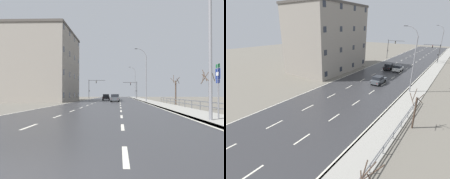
{
  "view_description": "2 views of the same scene",
  "coord_description": "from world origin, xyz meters",
  "views": [
    {
      "loc": [
        2.18,
        -4.32,
        1.67
      ],
      "look_at": [
        0.12,
        61.64,
        2.87
      ],
      "focal_mm": 37.93,
      "sensor_mm": 36.0,
      "label": 1
    },
    {
      "loc": [
        13.85,
        13.99,
        10.87
      ],
      "look_at": [
        0.0,
        33.04,
        2.05
      ],
      "focal_mm": 27.42,
      "sensor_mm": 36.0,
      "label": 2
    }
  ],
  "objects": [
    {
      "name": "car_far_left",
      "position": [
        -1.3,
        57.58,
        0.8
      ],
      "size": [
        1.9,
        4.13,
        1.57
      ],
      "rotation": [
        0.0,
        0.0,
        0.02
      ],
      "color": "black",
      "rests_on": "ground"
    },
    {
      "name": "car_near_right",
      "position": [
        1.29,
        44.9,
        0.8
      ],
      "size": [
        1.94,
        4.15,
        1.57
      ],
      "rotation": [
        0.0,
        0.0,
        -0.03
      ],
      "color": "#474C51",
      "rests_on": "ground"
    },
    {
      "name": "sidewalk_right",
      "position": [
        8.43,
        60.0,
        0.06
      ],
      "size": [
        3.0,
        120.0,
        0.12
      ],
      "color": "gray",
      "rests_on": "ground"
    },
    {
      "name": "street_lamp_midground",
      "position": [
        7.46,
        43.71,
        5.36
      ],
      "size": [
        2.4,
        0.24,
        10.94
      ],
      "color": "slate",
      "rests_on": "ground"
    },
    {
      "name": "guardrail",
      "position": [
        9.85,
        22.36,
        0.71
      ],
      "size": [
        0.07,
        34.39,
        1.0
      ],
      "color": "#515459",
      "rests_on": "ground"
    },
    {
      "name": "car_near_left",
      "position": [
        1.26,
        57.19,
        0.8
      ],
      "size": [
        1.97,
        4.17,
        1.57
      ],
      "rotation": [
        0.0,
        0.0,
        0.04
      ],
      "color": "silver",
      "rests_on": "ground"
    },
    {
      "name": "ground_plane",
      "position": [
        0.0,
        48.0,
        -0.06
      ],
      "size": [
        160.0,
        160.0,
        0.12
      ],
      "color": "#666056"
    },
    {
      "name": "road_asphalt_strip",
      "position": [
        0.0,
        60.0,
        0.01
      ],
      "size": [
        14.0,
        120.0,
        0.03
      ],
      "color": "#303033",
      "rests_on": "ground"
    },
    {
      "name": "traffic_signal_left",
      "position": [
        -6.91,
        73.43,
        4.2
      ],
      "size": [
        5.5,
        0.36,
        6.36
      ],
      "color": "#38383A",
      "rests_on": "ground"
    },
    {
      "name": "brick_building",
      "position": [
        -14.43,
        48.47,
        7.85
      ],
      "size": [
        12.22,
        18.93,
        15.68
      ],
      "color": "gray",
      "rests_on": "ground"
    },
    {
      "name": "traffic_signal_right",
      "position": [
        7.07,
        73.74,
        3.73
      ],
      "size": [
        4.63,
        0.36,
        5.68
      ],
      "color": "#38383A",
      "rests_on": "ground"
    },
    {
      "name": "bare_tree_mid",
      "position": [
        10.85,
        32.34,
        2.13
      ],
      "size": [
        1.43,
        1.55,
        4.62
      ],
      "color": "#423328",
      "rests_on": "ground"
    },
    {
      "name": "street_lamp_distant",
      "position": [
        7.47,
        77.52,
        5.43
      ],
      "size": [
        2.26,
        0.24,
        11.03
      ],
      "color": "slate",
      "rests_on": "ground"
    }
  ]
}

